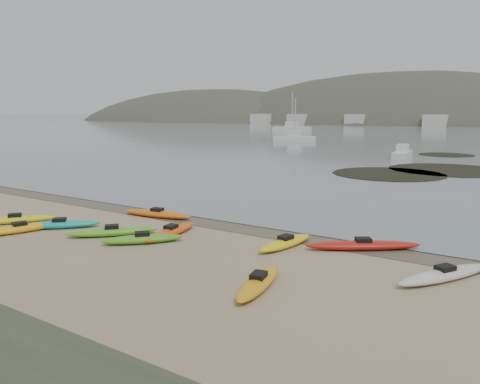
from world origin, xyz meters
The scene contains 5 objects.
ground centered at (0.00, 0.00, 0.00)m, with size 600.00×600.00×0.00m, color tan.
wet_sand centered at (0.00, -0.30, 0.00)m, with size 60.00×60.00×0.00m, color brown.
kayaks centered at (-0.73, -3.71, 0.17)m, with size 20.57×8.82×0.34m.
kelp_mats centered at (2.60, 27.01, 0.03)m, with size 13.15×28.28×0.04m.
moored_boats centered at (-3.99, 79.41, 0.58)m, with size 101.63×77.73×1.34m.
Camera 1 is at (11.40, -17.38, 5.10)m, focal length 35.00 mm.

